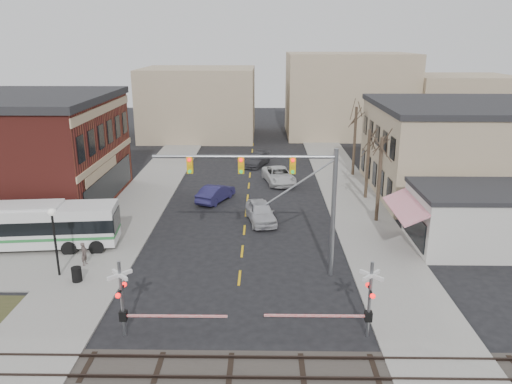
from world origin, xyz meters
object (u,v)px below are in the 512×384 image
trash_bin (77,274)px  car_b (216,193)px  car_c (279,175)px  pedestrian_near (84,254)px  car_a (261,212)px  car_d (256,160)px  rr_crossing_west (131,300)px  pedestrian_far (95,226)px  street_lamp (54,228)px  rr_crossing_east (361,300)px  traffic_signal_mast (285,185)px  transit_bus (27,226)px

trash_bin → car_b: bearing=66.5°
car_c → pedestrian_near: pedestrian_near is taller
car_a → car_d: 18.41m
car_d → rr_crossing_west: bearing=-77.7°
pedestrian_far → car_b: bearing=3.0°
pedestrian_far → street_lamp: bearing=-136.8°
pedestrian_near → pedestrian_far: size_ratio=0.94×
rr_crossing_east → trash_bin: bearing=161.4°
traffic_signal_mast → car_b: 16.27m
car_b → pedestrian_near: (-7.19, -13.52, 0.12)m
rr_crossing_east → pedestrian_far: 21.07m
pedestrian_near → trash_bin: bearing=-163.3°
car_c → pedestrian_near: (-13.03, -19.58, 0.10)m
street_lamp → car_b: size_ratio=0.93×
car_d → car_a: bearing=-66.6°
pedestrian_near → pedestrian_far: (-0.85, 4.74, 0.05)m
car_a → car_b: bearing=116.8°
transit_bus → pedestrian_near: (4.79, -2.61, -0.89)m
car_c → car_d: car_c is taller
traffic_signal_mast → car_d: traffic_signal_mast is taller
traffic_signal_mast → car_a: traffic_signal_mast is taller
rr_crossing_west → trash_bin: 7.37m
pedestrian_far → rr_crossing_west: bearing=-109.2°
street_lamp → traffic_signal_mast: bearing=2.2°
rr_crossing_east → car_a: rr_crossing_east is taller
traffic_signal_mast → rr_crossing_east: size_ratio=1.93×
traffic_signal_mast → street_lamp: 14.08m
street_lamp → car_b: street_lamp is taller
car_d → car_c: bearing=-50.2°
car_b → car_c: size_ratio=0.82×
rr_crossing_east → car_c: 27.41m
street_lamp → car_d: size_ratio=0.89×
transit_bus → pedestrian_far: transit_bus is taller
rr_crossing_east → trash_bin: 16.81m
street_lamp → pedestrian_far: (0.25, 6.22, -2.27)m
trash_bin → street_lamp: bearing=150.3°
transit_bus → car_d: size_ratio=2.54×
rr_crossing_east → trash_bin: rr_crossing_east is taller
car_b → pedestrian_near: size_ratio=3.05×
street_lamp → transit_bus: bearing=132.1°
traffic_signal_mast → pedestrian_far: 15.50m
rr_crossing_west → pedestrian_near: (-5.06, 7.74, -1.09)m
traffic_signal_mast → car_c: 21.12m
rr_crossing_east → transit_bus: bearing=154.0°
car_d → car_b: bearing=-83.3°
car_c → car_a: bearing=-110.8°
rr_crossing_west → pedestrian_far: rr_crossing_west is taller
trash_bin → pedestrian_far: (-1.16, 7.02, 0.37)m
car_c → car_d: size_ratio=1.16×
rr_crossing_east → car_d: 34.79m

